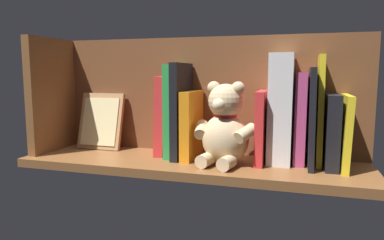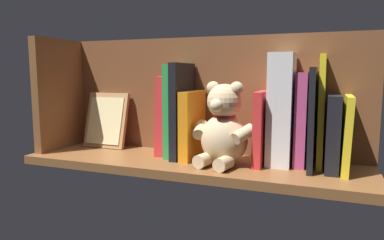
{
  "view_description": "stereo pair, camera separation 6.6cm",
  "coord_description": "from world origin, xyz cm",
  "px_view_note": "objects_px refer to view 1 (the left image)",
  "views": [
    {
      "loc": [
        -25.96,
        86.18,
        22.34
      ],
      "look_at": [
        0.0,
        0.0,
        10.42
      ],
      "focal_mm": 33.08,
      "sensor_mm": 36.0,
      "label": 1
    },
    {
      "loc": [
        -32.23,
        84.03,
        22.34
      ],
      "look_at": [
        0.0,
        0.0,
        10.42
      ],
      "focal_mm": 33.08,
      "sensor_mm": 36.0,
      "label": 2
    }
  ],
  "objects_px": {
    "book_0": "(345,132)",
    "picture_frame_leaning": "(101,121)",
    "dictionary_thick_white": "(281,109)",
    "teddy_bear": "(225,128)"
  },
  "relations": [
    {
      "from": "book_0",
      "to": "dictionary_thick_white",
      "type": "bearing_deg",
      "value": -6.11
    },
    {
      "from": "book_0",
      "to": "picture_frame_leaning",
      "type": "height_order",
      "value": "book_0"
    },
    {
      "from": "picture_frame_leaning",
      "to": "teddy_bear",
      "type": "bearing_deg",
      "value": 168.9
    },
    {
      "from": "book_0",
      "to": "dictionary_thick_white",
      "type": "distance_m",
      "value": 0.16
    },
    {
      "from": "dictionary_thick_white",
      "to": "teddy_bear",
      "type": "height_order",
      "value": "dictionary_thick_white"
    },
    {
      "from": "teddy_bear",
      "to": "book_0",
      "type": "bearing_deg",
      "value": -159.39
    },
    {
      "from": "dictionary_thick_white",
      "to": "teddy_bear",
      "type": "xyz_separation_m",
      "value": [
        0.13,
        0.05,
        -0.05
      ]
    },
    {
      "from": "dictionary_thick_white",
      "to": "teddy_bear",
      "type": "bearing_deg",
      "value": 22.91
    },
    {
      "from": "book_0",
      "to": "teddy_bear",
      "type": "height_order",
      "value": "teddy_bear"
    },
    {
      "from": "dictionary_thick_white",
      "to": "picture_frame_leaning",
      "type": "xyz_separation_m",
      "value": [
        0.52,
        -0.02,
        -0.05
      ]
    }
  ]
}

